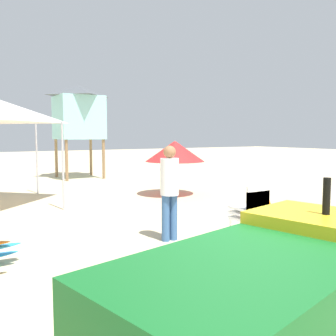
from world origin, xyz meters
The scene contains 7 objects.
ground centered at (0.00, 0.00, 0.00)m, with size 80.00×80.00×0.00m, color beige.
utility_cart centered at (-0.95, -1.12, 0.78)m, with size 2.75×1.79×1.50m.
stacked_plastic_chairs centered at (1.55, 1.65, 0.60)m, with size 0.48×0.48×1.02m.
lifeguard_near_left centered at (0.52, 2.61, 0.95)m, with size 0.32×0.32×1.66m.
lifeguard_tower centered at (2.16, 12.62, 2.79)m, with size 1.98×1.98×3.91m.
beach_umbrella_far centered at (3.21, 6.68, 1.35)m, with size 1.79×1.79×1.66m.
traffic_cone_far centered at (2.91, 2.56, 0.26)m, with size 0.37×0.37×0.53m, color orange.
Camera 1 is at (-2.79, -2.79, 1.84)m, focal length 39.56 mm.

